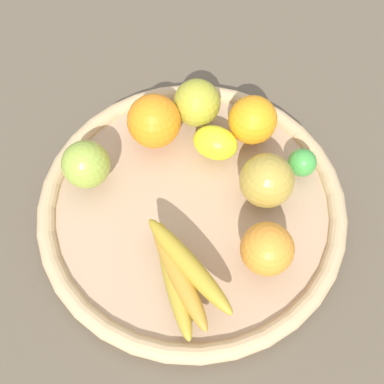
{
  "coord_description": "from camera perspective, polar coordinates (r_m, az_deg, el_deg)",
  "views": [
    {
      "loc": [
        0.05,
        -0.31,
        0.62
      ],
      "look_at": [
        0.0,
        0.0,
        0.06
      ],
      "focal_mm": 41.86,
      "sensor_mm": 36.0,
      "label": 1
    }
  ],
  "objects": [
    {
      "name": "lemon_0",
      "position": [
        0.69,
        2.99,
        6.27
      ],
      "size": [
        0.08,
        0.07,
        0.05
      ],
      "primitive_type": "ellipsoid",
      "rotation": [
        0.0,
        0.0,
        2.93
      ],
      "color": "yellow",
      "rests_on": "basket"
    },
    {
      "name": "ground_plane",
      "position": [
        0.7,
        0.0,
        -2.31
      ],
      "size": [
        2.4,
        2.4,
        0.0
      ],
      "primitive_type": "plane",
      "color": "brown",
      "rests_on": "ground"
    },
    {
      "name": "apple_0",
      "position": [
        0.64,
        9.49,
        1.44
      ],
      "size": [
        0.1,
        0.1,
        0.08
      ],
      "primitive_type": "sphere",
      "rotation": [
        0.0,
        0.0,
        3.41
      ],
      "color": "#AD9038",
      "rests_on": "basket"
    },
    {
      "name": "apple_1",
      "position": [
        0.72,
        0.62,
        11.27
      ],
      "size": [
        0.1,
        0.1,
        0.08
      ],
      "primitive_type": "sphere",
      "rotation": [
        0.0,
        0.0,
        5.13
      ],
      "color": "#A4A22E",
      "rests_on": "basket"
    },
    {
      "name": "orange_2",
      "position": [
        0.69,
        -4.86,
        8.98
      ],
      "size": [
        0.12,
        0.12,
        0.08
      ],
      "primitive_type": "sphere",
      "rotation": [
        0.0,
        0.0,
        0.78
      ],
      "color": "orange",
      "rests_on": "basket"
    },
    {
      "name": "apple_2",
      "position": [
        0.67,
        -13.35,
        3.44
      ],
      "size": [
        0.08,
        0.08,
        0.07
      ],
      "primitive_type": "sphere",
      "rotation": [
        0.0,
        0.0,
        1.41
      ],
      "color": "#92AB3D",
      "rests_on": "basket"
    },
    {
      "name": "orange_0",
      "position": [
        0.7,
        7.73,
        9.07
      ],
      "size": [
        0.11,
        0.11,
        0.08
      ],
      "primitive_type": "sphere",
      "rotation": [
        0.0,
        0.0,
        4.01
      ],
      "color": "orange",
      "rests_on": "basket"
    },
    {
      "name": "basket",
      "position": [
        0.68,
        0.0,
        -1.61
      ],
      "size": [
        0.46,
        0.46,
        0.04
      ],
      "color": "tan",
      "rests_on": "ground_plane"
    },
    {
      "name": "orange_1",
      "position": [
        0.6,
        9.54,
        -7.16
      ],
      "size": [
        0.09,
        0.09,
        0.07
      ],
      "primitive_type": "sphere",
      "rotation": [
        0.0,
        0.0,
        3.41
      ],
      "color": "orange",
      "rests_on": "basket"
    },
    {
      "name": "lime_0",
      "position": [
        0.69,
        13.87,
        3.66
      ],
      "size": [
        0.05,
        0.05,
        0.04
      ],
      "primitive_type": "sphere",
      "rotation": [
        0.0,
        0.0,
        1.42
      ],
      "color": "green",
      "rests_on": "basket"
    },
    {
      "name": "banana_bunch",
      "position": [
        0.59,
        -1.43,
        -10.14
      ],
      "size": [
        0.14,
        0.16,
        0.05
      ],
      "color": "#B0922C",
      "rests_on": "basket"
    }
  ]
}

